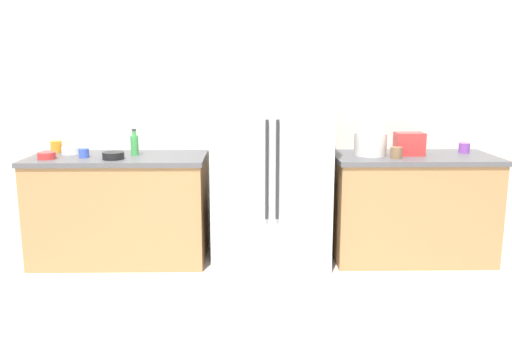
{
  "coord_description": "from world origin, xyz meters",
  "views": [
    {
      "loc": [
        0.03,
        -3.01,
        1.61
      ],
      "look_at": [
        0.09,
        0.39,
        0.95
      ],
      "focal_mm": 36.81,
      "sensor_mm": 36.0,
      "label": 1
    }
  ],
  "objects_px": {
    "bottle_a": "(135,144)",
    "refrigerator": "(270,162)",
    "cup_d": "(396,153)",
    "toaster": "(409,144)",
    "bowl_c": "(113,156)",
    "bowl_b": "(47,156)",
    "cup_a": "(464,148)",
    "bowl_a": "(71,151)",
    "cup_b": "(84,153)",
    "cup_c": "(56,147)",
    "rice_cooker": "(371,138)"
  },
  "relations": [
    {
      "from": "cup_b",
      "to": "cup_d",
      "type": "xyz_separation_m",
      "value": [
        2.54,
        -0.09,
        0.01
      ]
    },
    {
      "from": "cup_d",
      "to": "bowl_a",
      "type": "distance_m",
      "value": 2.72
    },
    {
      "from": "cup_a",
      "to": "bowl_c",
      "type": "relative_size",
      "value": 0.53
    },
    {
      "from": "cup_b",
      "to": "cup_d",
      "type": "relative_size",
      "value": 0.87
    },
    {
      "from": "refrigerator",
      "to": "cup_d",
      "type": "xyz_separation_m",
      "value": [
        1.01,
        -0.11,
        0.09
      ]
    },
    {
      "from": "refrigerator",
      "to": "bottle_a",
      "type": "relative_size",
      "value": 7.68
    },
    {
      "from": "bowl_a",
      "to": "bowl_c",
      "type": "xyz_separation_m",
      "value": [
        0.43,
        -0.28,
        0.0
      ]
    },
    {
      "from": "bottle_a",
      "to": "bowl_a",
      "type": "bearing_deg",
      "value": 171.42
    },
    {
      "from": "bottle_a",
      "to": "refrigerator",
      "type": "bearing_deg",
      "value": -3.84
    },
    {
      "from": "cup_a",
      "to": "bowl_b",
      "type": "height_order",
      "value": "cup_a"
    },
    {
      "from": "cup_b",
      "to": "bowl_a",
      "type": "bearing_deg",
      "value": 131.55
    },
    {
      "from": "cup_a",
      "to": "bowl_a",
      "type": "distance_m",
      "value": 3.37
    },
    {
      "from": "bowl_b",
      "to": "bowl_c",
      "type": "height_order",
      "value": "bowl_c"
    },
    {
      "from": "cup_d",
      "to": "bowl_b",
      "type": "distance_m",
      "value": 2.81
    },
    {
      "from": "rice_cooker",
      "to": "bowl_c",
      "type": "distance_m",
      "value": 2.11
    },
    {
      "from": "refrigerator",
      "to": "toaster",
      "type": "bearing_deg",
      "value": 2.43
    },
    {
      "from": "bottle_a",
      "to": "cup_a",
      "type": "bearing_deg",
      "value": 1.7
    },
    {
      "from": "rice_cooker",
      "to": "bowl_a",
      "type": "relative_size",
      "value": 2.01
    },
    {
      "from": "cup_c",
      "to": "bowl_b",
      "type": "height_order",
      "value": "cup_c"
    },
    {
      "from": "bottle_a",
      "to": "bowl_c",
      "type": "relative_size",
      "value": 1.29
    },
    {
      "from": "cup_a",
      "to": "bowl_a",
      "type": "height_order",
      "value": "cup_a"
    },
    {
      "from": "cup_b",
      "to": "bowl_b",
      "type": "distance_m",
      "value": 0.29
    },
    {
      "from": "toaster",
      "to": "bowl_a",
      "type": "bearing_deg",
      "value": 177.78
    },
    {
      "from": "refrigerator",
      "to": "bowl_c",
      "type": "distance_m",
      "value": 1.27
    },
    {
      "from": "refrigerator",
      "to": "bowl_c",
      "type": "bearing_deg",
      "value": -174.77
    },
    {
      "from": "refrigerator",
      "to": "bowl_a",
      "type": "height_order",
      "value": "refrigerator"
    },
    {
      "from": "rice_cooker",
      "to": "cup_b",
      "type": "xyz_separation_m",
      "value": [
        -2.36,
        -0.07,
        -0.11
      ]
    },
    {
      "from": "toaster",
      "to": "cup_c",
      "type": "relative_size",
      "value": 2.29
    },
    {
      "from": "bottle_a",
      "to": "cup_d",
      "type": "relative_size",
      "value": 2.36
    },
    {
      "from": "cup_c",
      "to": "toaster",
      "type": "bearing_deg",
      "value": -3.47
    },
    {
      "from": "bottle_a",
      "to": "cup_c",
      "type": "relative_size",
      "value": 2.18
    },
    {
      "from": "toaster",
      "to": "bowl_a",
      "type": "height_order",
      "value": "toaster"
    },
    {
      "from": "cup_a",
      "to": "cup_d",
      "type": "xyz_separation_m",
      "value": [
        -0.67,
        -0.27,
        0.0
      ]
    },
    {
      "from": "toaster",
      "to": "cup_d",
      "type": "bearing_deg",
      "value": -133.0
    },
    {
      "from": "cup_d",
      "to": "cup_c",
      "type": "bearing_deg",
      "value": 173.09
    },
    {
      "from": "cup_c",
      "to": "cup_d",
      "type": "distance_m",
      "value": 2.87
    },
    {
      "from": "bowl_b",
      "to": "cup_d",
      "type": "bearing_deg",
      "value": -0.42
    },
    {
      "from": "refrigerator",
      "to": "toaster",
      "type": "height_order",
      "value": "refrigerator"
    },
    {
      "from": "bowl_a",
      "to": "cup_c",
      "type": "bearing_deg",
      "value": 154.44
    },
    {
      "from": "refrigerator",
      "to": "cup_a",
      "type": "xyz_separation_m",
      "value": [
        1.68,
        0.16,
        0.09
      ]
    },
    {
      "from": "cup_d",
      "to": "refrigerator",
      "type": "bearing_deg",
      "value": 173.58
    },
    {
      "from": "refrigerator",
      "to": "rice_cooker",
      "type": "xyz_separation_m",
      "value": [
        0.84,
        0.04,
        0.19
      ]
    },
    {
      "from": "refrigerator",
      "to": "rice_cooker",
      "type": "relative_size",
      "value": 5.47
    },
    {
      "from": "bowl_c",
      "to": "bowl_b",
      "type": "bearing_deg",
      "value": 177.65
    },
    {
      "from": "refrigerator",
      "to": "cup_a",
      "type": "height_order",
      "value": "refrigerator"
    },
    {
      "from": "refrigerator",
      "to": "bowl_a",
      "type": "xyz_separation_m",
      "value": [
        -1.69,
        0.16,
        0.07
      ]
    },
    {
      "from": "bottle_a",
      "to": "bowl_b",
      "type": "height_order",
      "value": "bottle_a"
    },
    {
      "from": "toaster",
      "to": "bowl_c",
      "type": "bearing_deg",
      "value": -176.11
    },
    {
      "from": "cup_c",
      "to": "bowl_c",
      "type": "distance_m",
      "value": 0.67
    },
    {
      "from": "rice_cooker",
      "to": "cup_d",
      "type": "bearing_deg",
      "value": -41.94
    }
  ]
}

